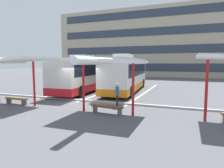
# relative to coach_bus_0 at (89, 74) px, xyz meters

# --- Properties ---
(ground_plane) EXTENTS (160.00, 160.00, 0.00)m
(ground_plane) POSITION_rel_coach_bus_0_xyz_m (2.13, -5.42, -1.70)
(ground_plane) COLOR #515156
(terminal_building) EXTENTS (42.90, 10.19, 17.26)m
(terminal_building) POSITION_rel_coach_bus_0_xyz_m (2.18, 27.64, 5.58)
(terminal_building) COLOR tan
(terminal_building) RESTS_ON ground
(coach_bus_0) EXTENTS (3.28, 12.24, 3.62)m
(coach_bus_0) POSITION_rel_coach_bus_0_xyz_m (0.00, 0.00, 0.00)
(coach_bus_0) COLOR silver
(coach_bus_0) RESTS_ON ground
(coach_bus_1) EXTENTS (3.37, 10.92, 3.68)m
(coach_bus_1) POSITION_rel_coach_bus_0_xyz_m (3.89, 0.62, 0.04)
(coach_bus_1) COLOR silver
(coach_bus_1) RESTS_ON ground
(lane_stripe_0) EXTENTS (0.16, 14.00, 0.01)m
(lane_stripe_0) POSITION_rel_coach_bus_0_xyz_m (-1.60, 0.89, -1.69)
(lane_stripe_0) COLOR white
(lane_stripe_0) RESTS_ON ground
(lane_stripe_1) EXTENTS (0.16, 14.00, 0.01)m
(lane_stripe_1) POSITION_rel_coach_bus_0_xyz_m (2.13, 0.89, -1.69)
(lane_stripe_1) COLOR white
(lane_stripe_1) RESTS_ON ground
(lane_stripe_2) EXTENTS (0.16, 14.00, 0.01)m
(lane_stripe_2) POSITION_rel_coach_bus_0_xyz_m (5.87, 0.89, -1.69)
(lane_stripe_2) COLOR white
(lane_stripe_2) RESTS_ON ground
(waiting_shelter_1) EXTENTS (4.28, 4.69, 3.25)m
(waiting_shelter_1) POSITION_rel_coach_bus_0_xyz_m (-1.42, -8.50, 1.26)
(waiting_shelter_1) COLOR red
(waiting_shelter_1) RESTS_ON ground
(bench_1) EXTENTS (1.83, 0.55, 0.45)m
(bench_1) POSITION_rel_coach_bus_0_xyz_m (-1.42, -8.23, -1.36)
(bench_1) COLOR brown
(bench_1) RESTS_ON ground
(waiting_shelter_2) EXTENTS (4.02, 4.96, 3.15)m
(waiting_shelter_2) POSITION_rel_coach_bus_0_xyz_m (5.49, -8.60, 1.22)
(waiting_shelter_2) COLOR red
(waiting_shelter_2) RESTS_ON ground
(bench_2) EXTENTS (1.92, 0.62, 0.45)m
(bench_2) POSITION_rel_coach_bus_0_xyz_m (5.49, -8.34, -1.35)
(bench_2) COLOR brown
(bench_2) RESTS_ON ground
(platform_kerb) EXTENTS (44.00, 0.24, 0.12)m
(platform_kerb) POSITION_rel_coach_bus_0_xyz_m (2.13, -5.62, -1.64)
(platform_kerb) COLOR #ADADA8
(platform_kerb) RESTS_ON ground
(waiting_passenger_3) EXTENTS (0.37, 0.49, 1.54)m
(waiting_passenger_3) POSITION_rel_coach_bus_0_xyz_m (5.43, -6.45, -0.82)
(waiting_passenger_3) COLOR black
(waiting_passenger_3) RESTS_ON ground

